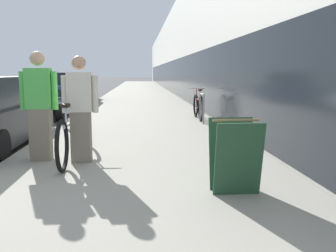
% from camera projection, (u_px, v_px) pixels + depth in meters
% --- Properties ---
extents(sidewalk_slab, '(4.49, 70.00, 0.11)m').
position_uv_depth(sidewalk_slab, '(140.00, 95.00, 25.11)').
color(sidewalk_slab, gray).
rests_on(sidewalk_slab, ground).
extents(storefront_facade, '(10.01, 70.00, 5.97)m').
position_uv_depth(storefront_facade, '(222.00, 56.00, 33.13)').
color(storefront_facade, silver).
rests_on(storefront_facade, ground).
extents(tandem_bicycle, '(0.52, 2.75, 0.98)m').
position_uv_depth(tandem_bicycle, '(74.00, 133.00, 6.38)').
color(tandem_bicycle, black).
rests_on(tandem_bicycle, sidewalk_slab).
extents(person_rider, '(0.58, 0.23, 1.70)m').
position_uv_depth(person_rider, '(80.00, 109.00, 5.99)').
color(person_rider, '#756B5B').
rests_on(person_rider, sidewalk_slab).
extents(person_bystander, '(0.60, 0.24, 1.78)m').
position_uv_depth(person_bystander, '(39.00, 106.00, 6.09)').
color(person_bystander, '#756B5B').
rests_on(person_bystander, sidewalk_slab).
extents(bike_rack_hoop, '(0.05, 0.60, 0.84)m').
position_uv_depth(bike_rack_hoop, '(202.00, 105.00, 10.74)').
color(bike_rack_hoop, gray).
rests_on(bike_rack_hoop, sidewalk_slab).
extents(cruiser_bike_nearest, '(0.52, 1.77, 0.95)m').
position_uv_depth(cruiser_bike_nearest, '(198.00, 106.00, 11.60)').
color(cruiser_bike_nearest, black).
rests_on(cruiser_bike_nearest, sidewalk_slab).
extents(sandwich_board_sign, '(0.56, 0.56, 0.90)m').
position_uv_depth(sandwich_board_sign, '(235.00, 156.00, 4.50)').
color(sandwich_board_sign, '#23472D').
rests_on(sandwich_board_sign, sidewalk_slab).
extents(vintage_roadster_curbside, '(1.84, 4.03, 0.94)m').
position_uv_depth(vintage_roadster_curbside, '(44.00, 106.00, 12.89)').
color(vintage_roadster_curbside, black).
rests_on(vintage_roadster_curbside, ground).
extents(parked_sedan_far, '(1.79, 4.28, 1.54)m').
position_uv_depth(parked_sedan_far, '(75.00, 89.00, 18.97)').
color(parked_sedan_far, navy).
rests_on(parked_sedan_far, ground).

